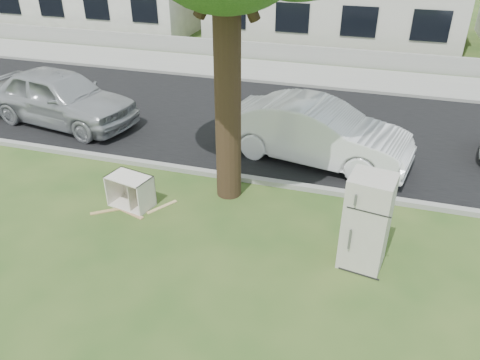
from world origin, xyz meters
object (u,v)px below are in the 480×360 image
(fridge, at_px, (367,222))
(cabinet, at_px, (131,191))
(car_left, at_px, (60,97))
(car_center, at_px, (317,132))

(fridge, xyz_separation_m, cabinet, (-4.85, 0.52, -0.54))
(fridge, relative_size, car_left, 0.38)
(car_center, bearing_deg, fridge, -148.56)
(cabinet, distance_m, car_center, 4.75)
(cabinet, bearing_deg, fridge, 6.18)
(car_center, relative_size, car_left, 0.98)
(cabinet, relative_size, car_left, 0.19)
(car_left, bearing_deg, car_center, -82.14)
(fridge, distance_m, car_center, 4.05)
(car_center, distance_m, car_left, 7.53)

